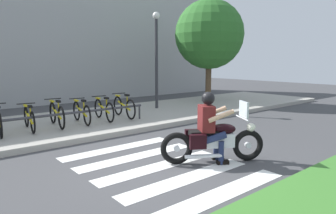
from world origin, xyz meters
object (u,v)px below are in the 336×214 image
(motorcycle, at_px, (214,140))
(bicycle_5, at_px, (104,109))
(bicycle_3, at_px, (57,114))
(tree_near_rack, at_px, (209,35))
(bicycle_2, at_px, (29,118))
(bike_rack, at_px, (64,115))
(rider, at_px, (210,122))
(street_lamp, at_px, (156,52))
(bicycle_4, at_px, (81,112))
(bicycle_6, at_px, (124,107))

(motorcycle, distance_m, bicycle_5, 4.73)
(bicycle_3, distance_m, tree_near_rack, 8.39)
(bicycle_2, relative_size, tree_near_rack, 0.32)
(bicycle_3, distance_m, bike_rack, 0.56)
(motorcycle, height_order, bicycle_3, motorcycle)
(rider, xyz_separation_m, street_lamp, (2.96, 5.61, 1.57))
(motorcycle, relative_size, bicycle_2, 1.20)
(bicycle_4, bearing_deg, rider, -82.08)
(motorcycle, bearing_deg, bicycle_3, 107.28)
(bicycle_4, bearing_deg, bicycle_3, -179.94)
(rider, relative_size, bike_rack, 0.28)
(bicycle_6, relative_size, tree_near_rack, 0.34)
(bicycle_3, height_order, bike_rack, bicycle_3)
(bicycle_2, bearing_deg, tree_near_rack, 8.78)
(bicycle_3, xyz_separation_m, tree_near_rack, (7.82, 1.33, 2.76))
(motorcycle, xyz_separation_m, bicycle_4, (-0.72, 4.73, 0.03))
(bicycle_6, bearing_deg, bicycle_2, 179.97)
(street_lamp, relative_size, tree_near_rack, 0.80)
(bicycle_4, relative_size, bicycle_5, 1.01)
(motorcycle, distance_m, street_lamp, 6.64)
(tree_near_rack, bearing_deg, bicycle_6, -166.58)
(bicycle_5, xyz_separation_m, bicycle_6, (0.75, -0.00, 0.01))
(bicycle_2, xyz_separation_m, tree_near_rack, (8.57, 1.32, 2.78))
(tree_near_rack, bearing_deg, street_lamp, -173.40)
(motorcycle, bearing_deg, street_lamp, 62.92)
(bicycle_2, xyz_separation_m, street_lamp, (5.12, 0.92, 1.92))
(bicycle_4, distance_m, bicycle_5, 0.75)
(rider, bearing_deg, bike_rack, 108.80)
(rider, bearing_deg, bicycle_6, 79.65)
(rider, xyz_separation_m, bicycle_6, (0.86, 4.69, -0.32))
(bicycle_5, bearing_deg, rider, -91.25)
(street_lamp, bearing_deg, bicycle_6, -156.21)
(bicycle_4, bearing_deg, bike_rack, -143.69)
(bike_rack, bearing_deg, bicycle_6, 13.74)
(bicycle_5, relative_size, bike_rack, 0.31)
(bicycle_2, bearing_deg, bike_rack, -36.37)
(bicycle_4, height_order, tree_near_rack, tree_near_rack)
(bicycle_3, distance_m, bicycle_6, 2.26)
(bicycle_4, bearing_deg, tree_near_rack, 10.62)
(bicycle_6, bearing_deg, tree_near_rack, 13.42)
(bicycle_4, relative_size, tree_near_rack, 0.33)
(bicycle_5, xyz_separation_m, bike_rack, (-1.51, -0.55, 0.07))
(bicycle_3, xyz_separation_m, bicycle_5, (1.51, 0.00, -0.01))
(bicycle_3, relative_size, bicycle_6, 1.01)
(street_lamp, bearing_deg, tree_near_rack, 6.60)
(bicycle_2, bearing_deg, street_lamp, 10.24)
(motorcycle, height_order, bicycle_4, motorcycle)
(street_lamp, bearing_deg, motorcycle, -117.08)
(bicycle_6, distance_m, street_lamp, 2.97)
(rider, height_order, bicycle_4, rider)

